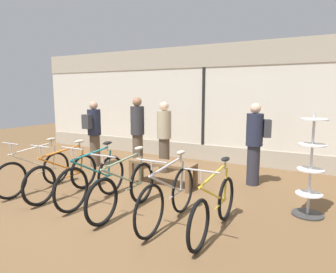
# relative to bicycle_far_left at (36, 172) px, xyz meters

# --- Properties ---
(ground_plane) EXTENTS (24.00, 24.00, 0.00)m
(ground_plane) POSITION_rel_bicycle_far_left_xyz_m (1.85, 0.13, -0.38)
(ground_plane) COLOR brown
(shop_back_wall) EXTENTS (12.00, 0.08, 3.20)m
(shop_back_wall) POSITION_rel_bicycle_far_left_xyz_m (1.85, 4.09, 1.26)
(shop_back_wall) COLOR #B2A893
(shop_back_wall) RESTS_ON ground_plane
(bicycle_far_left) EXTENTS (0.46, 1.71, 1.02)m
(bicycle_far_left) POSITION_rel_bicycle_far_left_xyz_m (0.00, 0.00, 0.00)
(bicycle_far_left) COLOR black
(bicycle_far_left) RESTS_ON ground_plane
(bicycle_left) EXTENTS (0.46, 1.74, 1.03)m
(bicycle_left) POSITION_rel_bicycle_far_left_xyz_m (0.73, 0.05, 0.00)
(bicycle_left) COLOR black
(bicycle_left) RESTS_ON ground_plane
(bicycle_center_left) EXTENTS (0.46, 1.73, 1.05)m
(bicycle_center_left) POSITION_rel_bicycle_far_left_xyz_m (1.43, 0.08, 0.02)
(bicycle_center_left) COLOR black
(bicycle_center_left) RESTS_ON ground_plane
(bicycle_center_right) EXTENTS (0.46, 1.76, 1.04)m
(bicycle_center_right) POSITION_rel_bicycle_far_left_xyz_m (2.18, -0.03, 0.01)
(bicycle_center_right) COLOR black
(bicycle_center_right) RESTS_ON ground_plane
(bicycle_right) EXTENTS (0.46, 1.74, 1.05)m
(bicycle_right) POSITION_rel_bicycle_far_left_xyz_m (3.00, -0.04, 0.03)
(bicycle_right) COLOR black
(bicycle_right) RESTS_ON ground_plane
(bicycle_far_right) EXTENTS (0.46, 1.71, 1.01)m
(bicycle_far_right) POSITION_rel_bicycle_far_left_xyz_m (3.70, -0.01, -0.01)
(bicycle_far_right) COLOR black
(bicycle_far_right) RESTS_ON ground_plane
(accessory_rack) EXTENTS (0.48, 0.48, 1.62)m
(accessory_rack) POSITION_rel_bicycle_far_left_xyz_m (4.79, 1.28, 0.29)
(accessory_rack) COLOR #333333
(accessory_rack) RESTS_ON ground_plane
(display_bench) EXTENTS (1.40, 0.44, 0.51)m
(display_bench) POSITION_rel_bicycle_far_left_xyz_m (2.02, 1.49, 0.03)
(display_bench) COLOR brown
(display_bench) RESTS_ON ground_plane
(customer_near_rack) EXTENTS (0.55, 0.44, 1.71)m
(customer_near_rack) POSITION_rel_bicycle_far_left_xyz_m (3.66, 2.46, 0.54)
(customer_near_rack) COLOR #2D2D38
(customer_near_rack) RESTS_ON ground_plane
(customer_by_window) EXTENTS (0.44, 0.44, 1.81)m
(customer_by_window) POSITION_rel_bicycle_far_left_xyz_m (0.80, 2.37, 0.57)
(customer_by_window) COLOR brown
(customer_by_window) RESTS_ON ground_plane
(customer_mid_floor) EXTENTS (0.46, 0.56, 1.70)m
(customer_mid_floor) POSITION_rel_bicycle_far_left_xyz_m (1.52, 2.44, 0.54)
(customer_mid_floor) COLOR brown
(customer_mid_floor) RESTS_ON ground_plane
(customer_near_bench) EXTENTS (0.36, 0.50, 1.70)m
(customer_near_bench) POSITION_rel_bicycle_far_left_xyz_m (-0.37, 2.07, 0.53)
(customer_near_bench) COLOR brown
(customer_near_bench) RESTS_ON ground_plane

